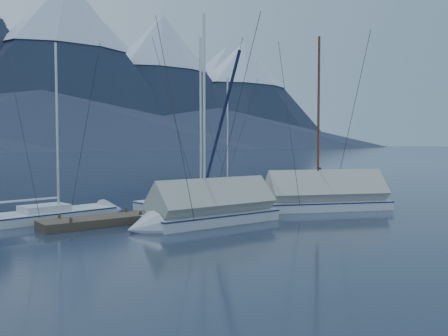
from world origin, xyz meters
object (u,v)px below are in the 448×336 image
at_px(sailboat_covered_far, 202,213).
at_px(person, 319,181).
at_px(sailboat_open_left, 68,215).
at_px(sailboat_open_mid, 208,202).
at_px(sailboat_covered_near, 315,200).
at_px(sailboat_open_right, 231,199).

bearing_deg(sailboat_covered_far, person, 15.37).
xyz_separation_m(sailboat_open_left, person, (14.47, -2.24, 1.03)).
xyz_separation_m(sailboat_open_mid, sailboat_covered_near, (3.43, -4.78, 0.32)).
height_order(sailboat_open_right, sailboat_covered_far, sailboat_covered_far).
height_order(sailboat_open_mid, sailboat_covered_far, sailboat_open_mid).
distance_m(sailboat_open_left, sailboat_covered_far, 6.49).
bearing_deg(sailboat_covered_near, sailboat_open_mid, 125.72).
relative_size(sailboat_covered_far, person, 5.81).
distance_m(sailboat_open_right, sailboat_covered_near, 5.54).
height_order(sailboat_open_left, sailboat_covered_near, sailboat_covered_near).
distance_m(sailboat_open_mid, sailboat_covered_far, 6.31).
relative_size(sailboat_open_mid, sailboat_covered_near, 1.02).
bearing_deg(sailboat_open_left, person, -8.79).
xyz_separation_m(sailboat_covered_near, sailboat_covered_far, (-7.25, -0.24, -0.02)).
distance_m(sailboat_covered_far, person, 10.92).
bearing_deg(sailboat_open_right, person, -30.78).
xyz_separation_m(sailboat_open_mid, sailboat_covered_far, (-3.81, -5.01, 0.30)).
relative_size(sailboat_open_mid, sailboat_covered_far, 1.03).
bearing_deg(sailboat_open_left, sailboat_covered_near, -23.55).
height_order(sailboat_open_mid, person, sailboat_open_mid).
height_order(sailboat_open_left, sailboat_open_mid, sailboat_open_mid).
xyz_separation_m(sailboat_covered_near, person, (3.26, 2.65, 0.68)).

